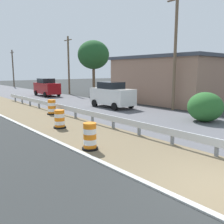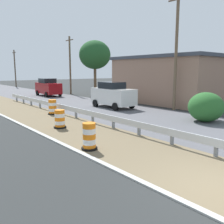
# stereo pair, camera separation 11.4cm
# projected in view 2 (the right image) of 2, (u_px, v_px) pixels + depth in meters

# --- Properties ---
(ground_plane) EXTENTS (160.00, 160.00, 0.00)m
(ground_plane) POSITION_uv_depth(u_px,v_px,m) (224.00, 192.00, 6.52)
(ground_plane) COLOR #2B2D2D
(curb_near_edge) EXTENTS (0.20, 120.00, 0.11)m
(curb_near_edge) POSITION_uv_depth(u_px,v_px,m) (197.00, 209.00, 5.71)
(curb_near_edge) COLOR #ADADA8
(curb_near_edge) RESTS_ON ground
(guardrail_median) EXTENTS (0.18, 44.07, 0.71)m
(guardrail_median) POSITION_uv_depth(u_px,v_px,m) (192.00, 138.00, 9.83)
(guardrail_median) COLOR silver
(guardrail_median) RESTS_ON ground
(traffic_barrel_nearest) EXTENTS (0.66, 0.66, 1.10)m
(traffic_barrel_nearest) POSITION_uv_depth(u_px,v_px,m) (89.00, 137.00, 9.98)
(traffic_barrel_nearest) COLOR orange
(traffic_barrel_nearest) RESTS_ON ground
(traffic_barrel_close) EXTENTS (0.70, 0.70, 1.03)m
(traffic_barrel_close) POSITION_uv_depth(u_px,v_px,m) (60.00, 120.00, 13.74)
(traffic_barrel_close) COLOR orange
(traffic_barrel_close) RESTS_ON ground
(traffic_barrel_mid) EXTENTS (0.71, 0.71, 1.09)m
(traffic_barrel_mid) POSITION_uv_depth(u_px,v_px,m) (53.00, 108.00, 18.06)
(traffic_barrel_mid) COLOR orange
(traffic_barrel_mid) RESTS_ON ground
(car_trailing_near_lane) EXTENTS (2.06, 4.25, 2.22)m
(car_trailing_near_lane) POSITION_uv_depth(u_px,v_px,m) (113.00, 95.00, 21.26)
(car_trailing_near_lane) COLOR silver
(car_trailing_near_lane) RESTS_ON ground
(car_mid_far_lane) EXTENTS (2.12, 4.58, 2.21)m
(car_mid_far_lane) POSITION_uv_depth(u_px,v_px,m) (48.00, 87.00, 31.22)
(car_mid_far_lane) COLOR maroon
(car_mid_far_lane) RESTS_ON ground
(roadside_shop_near) EXTENTS (8.29, 10.81, 4.62)m
(roadside_shop_near) POSITION_uv_depth(u_px,v_px,m) (174.00, 79.00, 25.28)
(roadside_shop_near) COLOR #93705B
(roadside_shop_near) RESTS_ON ground
(utility_pole_near) EXTENTS (0.24, 1.80, 9.09)m
(utility_pole_near) POSITION_uv_depth(u_px,v_px,m) (176.00, 51.00, 19.35)
(utility_pole_near) COLOR brown
(utility_pole_near) RESTS_ON ground
(utility_pole_mid) EXTENTS (0.24, 1.80, 7.69)m
(utility_pole_mid) POSITION_uv_depth(u_px,v_px,m) (70.00, 65.00, 33.11)
(utility_pole_mid) COLOR brown
(utility_pole_mid) RESTS_ON ground
(utility_pole_far) EXTENTS (0.24, 1.80, 7.16)m
(utility_pole_far) POSITION_uv_depth(u_px,v_px,m) (15.00, 68.00, 48.33)
(utility_pole_far) COLOR brown
(utility_pole_far) RESTS_ON ground
(bush_roadside) EXTENTS (2.19, 2.19, 1.86)m
(bush_roadside) POSITION_uv_depth(u_px,v_px,m) (206.00, 107.00, 15.40)
(bush_roadside) COLOR #286028
(bush_roadside) RESTS_ON ground
(tree_roadside) EXTENTS (4.12, 4.12, 7.09)m
(tree_roadside) POSITION_uv_depth(u_px,v_px,m) (95.00, 55.00, 32.14)
(tree_roadside) COLOR brown
(tree_roadside) RESTS_ON ground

